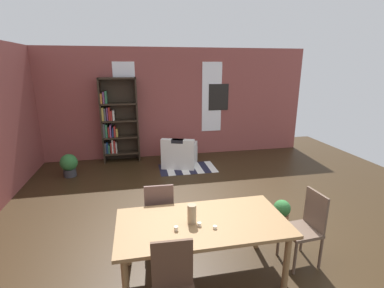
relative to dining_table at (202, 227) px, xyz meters
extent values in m
plane|color=#302111|center=(0.24, 0.86, -0.66)|extent=(10.14, 10.14, 0.00)
cube|color=brown|center=(0.24, 4.82, 0.79)|extent=(7.63, 0.12, 2.90)
cube|color=white|center=(-0.92, 4.75, 0.94)|extent=(0.55, 0.02, 1.88)
cube|color=white|center=(1.40, 4.75, 0.94)|extent=(0.55, 0.02, 1.88)
cube|color=olive|center=(0.00, 0.00, 0.06)|extent=(1.93, 0.97, 0.04)
cylinder|color=olive|center=(-0.86, -0.38, -0.31)|extent=(0.07, 0.07, 0.69)
cylinder|color=olive|center=(0.86, -0.38, -0.31)|extent=(0.07, 0.07, 0.69)
cylinder|color=olive|center=(-0.86, 0.38, -0.31)|extent=(0.07, 0.07, 0.69)
cylinder|color=olive|center=(0.86, 0.38, -0.31)|extent=(0.07, 0.07, 0.69)
cylinder|color=#998466|center=(-0.12, 0.00, 0.19)|extent=(0.10, 0.10, 0.22)
cylinder|color=silver|center=(0.10, -0.16, 0.09)|extent=(0.04, 0.04, 0.03)
cylinder|color=silver|center=(-0.32, -0.12, 0.10)|extent=(0.04, 0.04, 0.05)
cylinder|color=silver|center=(-0.06, -0.08, 0.10)|extent=(0.04, 0.04, 0.04)
cube|color=#4C3325|center=(-0.43, -0.60, 0.04)|extent=(0.38, 0.05, 0.50)
cube|color=brown|center=(-0.43, 0.78, -0.21)|extent=(0.41, 0.41, 0.04)
cube|color=brown|center=(-0.44, 0.60, 0.04)|extent=(0.38, 0.04, 0.50)
cylinder|color=brown|center=(-0.25, 0.96, -0.44)|extent=(0.04, 0.04, 0.43)
cylinder|color=brown|center=(-0.61, 0.97, -0.44)|extent=(0.04, 0.04, 0.43)
cylinder|color=brown|center=(-0.26, 0.60, -0.44)|extent=(0.04, 0.04, 0.43)
cylinder|color=brown|center=(-0.62, 0.61, -0.44)|extent=(0.04, 0.04, 0.43)
cube|color=brown|center=(1.26, 0.00, -0.21)|extent=(0.43, 0.43, 0.04)
cube|color=brown|center=(1.45, 0.01, 0.04)|extent=(0.06, 0.38, 0.50)
cylinder|color=brown|center=(1.07, 0.17, -0.44)|extent=(0.04, 0.04, 0.43)
cylinder|color=brown|center=(1.10, -0.19, -0.44)|extent=(0.04, 0.04, 0.43)
cylinder|color=brown|center=(1.43, 0.19, -0.44)|extent=(0.04, 0.04, 0.43)
cylinder|color=brown|center=(1.46, -0.17, -0.44)|extent=(0.04, 0.04, 0.43)
cube|color=#2D2319|center=(-1.54, 4.54, 0.42)|extent=(0.04, 0.33, 2.16)
cube|color=#2D2319|center=(-0.65, 4.54, 0.42)|extent=(0.04, 0.33, 2.16)
cube|color=#2D2319|center=(-1.09, 4.70, 0.42)|extent=(0.93, 0.01, 2.16)
cube|color=#2D2319|center=(-1.09, 4.54, -0.44)|extent=(0.89, 0.33, 0.04)
cube|color=#4C4C51|center=(-1.50, 4.54, -0.28)|extent=(0.04, 0.23, 0.28)
cube|color=#284C8C|center=(-1.45, 4.54, -0.28)|extent=(0.04, 0.17, 0.28)
cube|color=#33724C|center=(-1.41, 4.54, -0.31)|extent=(0.04, 0.27, 0.22)
cube|color=#B22D28|center=(-1.36, 4.54, -0.28)|extent=(0.03, 0.20, 0.28)
cube|color=white|center=(-1.32, 4.54, -0.24)|extent=(0.04, 0.20, 0.36)
cube|color=#B22D28|center=(-1.27, 4.54, -0.26)|extent=(0.04, 0.19, 0.33)
cube|color=white|center=(-1.23, 4.54, -0.28)|extent=(0.03, 0.20, 0.28)
cube|color=#2D2319|center=(-1.09, 4.54, -0.01)|extent=(0.89, 0.33, 0.04)
cube|color=#4C4C51|center=(-1.49, 4.54, 0.19)|extent=(0.05, 0.25, 0.35)
cube|color=#33724C|center=(-1.44, 4.54, 0.18)|extent=(0.05, 0.26, 0.34)
cube|color=#B22D28|center=(-1.38, 4.54, 0.14)|extent=(0.03, 0.21, 0.26)
cube|color=#8C4C8C|center=(-1.34, 4.54, 0.17)|extent=(0.03, 0.27, 0.32)
cube|color=#284C8C|center=(-1.28, 4.54, 0.13)|extent=(0.04, 0.18, 0.24)
cube|color=#B22D28|center=(-1.23, 4.54, 0.15)|extent=(0.04, 0.27, 0.28)
cube|color=gold|center=(-1.18, 4.54, 0.11)|extent=(0.04, 0.17, 0.21)
cube|color=#2D2319|center=(-1.09, 4.54, 0.42)|extent=(0.89, 0.33, 0.04)
cube|color=gold|center=(-1.49, 4.54, 0.61)|extent=(0.05, 0.23, 0.33)
cube|color=#4C4C51|center=(-1.44, 4.54, 0.60)|extent=(0.04, 0.25, 0.31)
cube|color=#8C4C8C|center=(-1.39, 4.54, 0.60)|extent=(0.03, 0.17, 0.33)
cube|color=#B22D28|center=(-1.34, 4.54, 0.61)|extent=(0.04, 0.21, 0.34)
cube|color=#B22D28|center=(-1.29, 4.54, 0.56)|extent=(0.04, 0.21, 0.24)
cube|color=white|center=(-1.24, 4.54, 0.57)|extent=(0.04, 0.21, 0.25)
cube|color=#2D2319|center=(-1.09, 4.54, 0.85)|extent=(0.89, 0.33, 0.04)
cube|color=orange|center=(-1.50, 4.54, 1.00)|extent=(0.04, 0.26, 0.25)
cube|color=#8C4C8C|center=(-1.44, 4.54, 1.01)|extent=(0.04, 0.17, 0.28)
cube|color=#33724C|center=(-1.38, 4.54, 1.02)|extent=(0.05, 0.24, 0.30)
cube|color=#2D2319|center=(-1.09, 4.54, 1.48)|extent=(0.89, 0.33, 0.04)
cube|color=silver|center=(0.36, 3.91, -0.46)|extent=(1.02, 1.02, 0.40)
cube|color=silver|center=(0.26, 3.60, -0.08)|extent=(0.81, 0.41, 0.35)
cube|color=silver|center=(0.68, 3.80, -0.18)|extent=(0.35, 0.72, 0.15)
cube|color=silver|center=(0.04, 4.02, -0.18)|extent=(0.35, 0.72, 0.15)
cube|color=black|center=(0.26, 3.60, 0.05)|extent=(0.32, 0.25, 0.08)
cylinder|color=#333338|center=(-2.22, 3.65, -0.57)|extent=(0.28, 0.28, 0.18)
sphere|color=#2D6B33|center=(-2.22, 3.65, -0.33)|extent=(0.38, 0.38, 0.38)
cylinder|color=#9E6042|center=(1.50, 0.86, -0.57)|extent=(0.23, 0.23, 0.17)
sphere|color=#2D6B33|center=(1.50, 0.86, -0.38)|extent=(0.26, 0.26, 0.26)
cube|color=#1E1E33|center=(-0.10, 3.61, -0.65)|extent=(0.17, 0.82, 0.01)
cube|color=white|center=(0.07, 3.61, -0.65)|extent=(0.17, 0.82, 0.01)
cube|color=#1E1E33|center=(0.24, 3.61, -0.65)|extent=(0.17, 0.82, 0.01)
cube|color=white|center=(0.41, 3.61, -0.65)|extent=(0.17, 0.82, 0.01)
cube|color=#1E1E33|center=(0.58, 3.61, -0.65)|extent=(0.17, 0.82, 0.01)
cube|color=white|center=(0.75, 3.61, -0.65)|extent=(0.17, 0.82, 0.01)
cube|color=#1E1E33|center=(0.92, 3.61, -0.65)|extent=(0.17, 0.82, 0.01)
cube|color=white|center=(1.09, 3.61, -0.65)|extent=(0.17, 0.82, 0.01)
cube|color=black|center=(1.59, 4.74, 0.94)|extent=(0.56, 0.03, 0.72)
camera|label=1|loc=(-0.67, -2.72, 1.78)|focal=26.03mm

